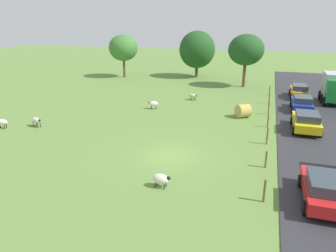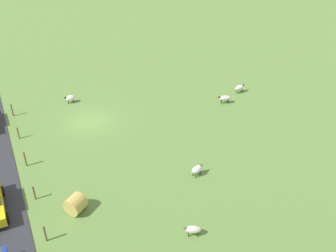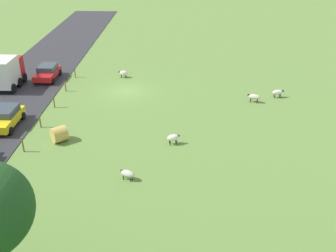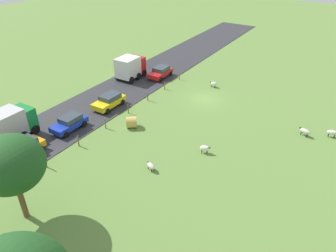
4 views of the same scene
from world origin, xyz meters
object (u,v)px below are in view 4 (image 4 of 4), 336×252
at_px(car_2, 109,101).
at_px(sheep_2, 205,148).
at_px(hay_bale_0, 132,122).
at_px(car_1, 160,72).
at_px(sheep_1, 214,84).
at_px(car_3, 69,123).
at_px(truck_1, 130,67).
at_px(car_0, 21,149).
at_px(sheep_3, 151,166).
at_px(sheep_0, 305,131).
at_px(sheep_4, 332,133).
at_px(tree_2, 10,164).
at_px(truck_0, 11,123).

bearing_deg(car_2, sheep_2, 170.01).
relative_size(hay_bale_0, car_1, 0.30).
xyz_separation_m(sheep_1, car_3, (8.43, 18.36, 0.34)).
height_order(truck_1, car_0, truck_1).
bearing_deg(truck_1, car_1, -142.71).
relative_size(sheep_1, sheep_3, 0.90).
relative_size(sheep_0, sheep_1, 1.24).
relative_size(sheep_2, car_0, 0.25).
xyz_separation_m(sheep_4, hay_bale_0, (18.91, 9.39, 0.07)).
distance_m(tree_2, truck_1, 27.37).
relative_size(sheep_0, car_3, 0.32).
bearing_deg(hay_bale_0, sheep_4, -153.60).
relative_size(sheep_1, car_1, 0.25).
distance_m(truck_1, car_2, 9.27).
bearing_deg(truck_0, car_1, -100.14).
bearing_deg(car_1, car_3, 89.07).
height_order(sheep_1, hay_bale_0, hay_bale_0).
distance_m(sheep_4, truck_1, 27.53).
bearing_deg(sheep_0, sheep_1, -25.39).
height_order(sheep_0, car_2, car_2).
height_order(sheep_3, sheep_4, sheep_4).
bearing_deg(sheep_1, tree_2, 86.26).
xyz_separation_m(sheep_1, sheep_4, (-15.84, 5.09, 0.05)).
bearing_deg(sheep_0, hay_bale_0, 26.40).
height_order(sheep_0, car_0, car_0).
distance_m(car_1, car_3, 17.47).
distance_m(sheep_4, truck_0, 32.92).
distance_m(hay_bale_0, car_0, 11.18).
bearing_deg(sheep_4, car_3, 28.67).
height_order(sheep_1, truck_1, truck_1).
xyz_separation_m(sheep_4, tree_2, (17.72, 23.84, 4.34)).
bearing_deg(sheep_2, car_2, -9.99).
height_order(sheep_3, car_2, car_2).
relative_size(sheep_2, truck_1, 0.25).
distance_m(tree_2, car_1, 29.01).
xyz_separation_m(sheep_3, truck_1, (14.53, -15.96, 1.32)).
height_order(sheep_2, car_2, car_2).
relative_size(sheep_2, sheep_4, 0.90).
bearing_deg(car_1, sheep_4, 170.05).
height_order(car_0, car_2, car_0).
xyz_separation_m(sheep_2, car_3, (14.27, 3.75, 0.29)).
height_order(truck_1, car_1, truck_1).
bearing_deg(tree_2, truck_1, -69.03).
xyz_separation_m(sheep_3, sheep_4, (-12.92, -14.41, 0.09)).
distance_m(sheep_0, sheep_3, 16.80).
height_order(hay_bale_0, tree_2, tree_2).
height_order(sheep_0, truck_0, truck_0).
relative_size(sheep_4, car_2, 0.28).
height_order(hay_bale_0, truck_0, truck_0).
bearing_deg(car_2, sheep_3, 146.58).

